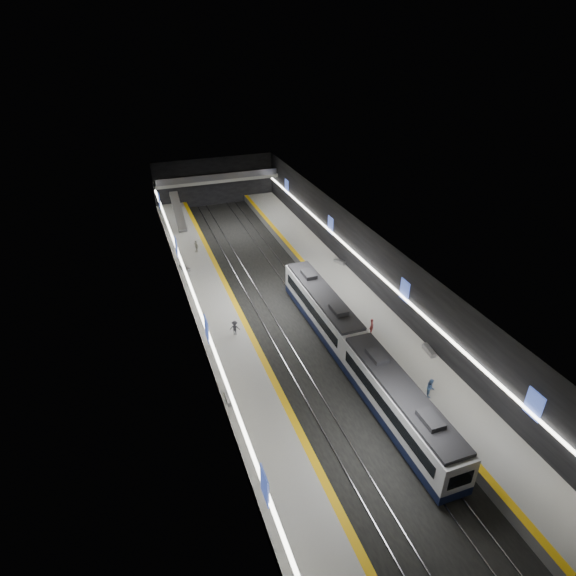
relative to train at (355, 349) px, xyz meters
name	(u,v)px	position (x,y,z in m)	size (l,w,h in m)	color
ground	(284,307)	(-2.50, 12.24, -2.20)	(70.00, 70.00, 0.00)	black
ceiling	(284,241)	(-2.50, 12.24, 5.80)	(20.00, 70.00, 0.04)	beige
wall_left	(191,291)	(-12.50, 12.24, 1.80)	(0.04, 70.00, 8.00)	black
wall_right	(367,261)	(7.50, 12.24, 1.80)	(0.04, 70.00, 8.00)	black
wall_back	(215,182)	(-2.50, 47.24, 1.80)	(20.00, 0.04, 8.00)	black
platform_left	(217,315)	(-10.00, 12.24, -1.70)	(5.00, 70.00, 1.00)	slate
tile_surface_left	(217,311)	(-10.00, 12.24, -1.19)	(5.00, 70.00, 0.02)	#A1A29D
tactile_strip_left	(237,307)	(-7.80, 12.24, -1.18)	(0.60, 70.00, 0.02)	yellow
platform_right	(345,291)	(5.00, 12.24, -1.70)	(5.00, 70.00, 1.00)	slate
tile_surface_right	(345,287)	(5.00, 12.24, -1.19)	(5.00, 70.00, 0.02)	#A1A29D
tactile_strip_right	(328,291)	(2.80, 12.24, -1.18)	(0.60, 70.00, 0.02)	yellow
rails	(284,306)	(-2.50, 12.24, -2.14)	(6.52, 70.00, 0.12)	gray
train	(355,349)	(0.00, 0.00, 0.00)	(2.69, 30.04, 3.60)	#0E1634
ad_posters	(281,267)	(-2.50, 13.24, 2.30)	(19.94, 53.50, 2.20)	#445FCE
cove_light_left	(193,292)	(-12.30, 12.24, 1.60)	(0.25, 68.60, 0.12)	white
cove_light_right	(365,263)	(7.30, 12.24, 1.60)	(0.25, 68.60, 0.12)	white
mezzanine_bridge	(217,179)	(-2.50, 45.17, 2.84)	(20.00, 3.00, 1.50)	gray
escalator	(178,211)	(-10.00, 38.24, 0.70)	(1.20, 8.00, 0.60)	#99999E
bench_left_near	(229,398)	(-12.00, -1.28, -0.99)	(0.47, 1.68, 0.41)	#99999E
bench_left_far	(185,268)	(-11.67, 22.94, -0.98)	(0.50, 1.80, 0.44)	#99999E
bench_right_near	(429,350)	(7.00, -1.40, -0.97)	(0.51, 1.84, 0.45)	#99999E
bench_right_far	(340,262)	(7.00, 18.13, -0.99)	(0.46, 1.65, 0.40)	#99999E
passenger_right_a	(372,326)	(3.44, 3.20, -0.39)	(0.59, 0.39, 1.62)	#B04148
passenger_right_b	(431,387)	(3.71, -6.34, -0.37)	(0.80, 0.62, 1.65)	#4B6CA2
passenger_left_a	(196,246)	(-9.38, 27.51, -0.39)	(0.95, 0.39, 1.62)	silver
passenger_left_b	(235,328)	(-9.24, 7.47, -0.42)	(1.00, 0.57, 1.54)	#414149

